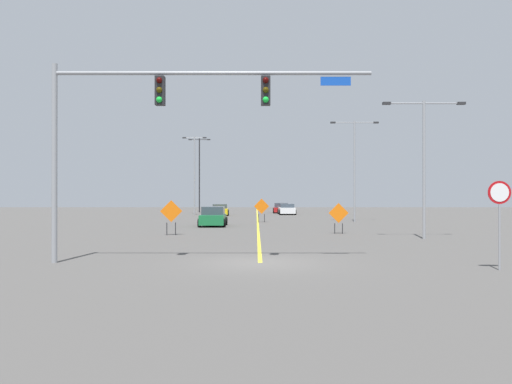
# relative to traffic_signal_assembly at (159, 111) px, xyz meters

# --- Properties ---
(ground) EXTENTS (149.89, 149.89, 0.00)m
(ground) POSITION_rel_traffic_signal_assembly_xyz_m (3.70, 0.01, -5.51)
(ground) COLOR #4C4947
(road_centre_stripe) EXTENTS (0.16, 83.27, 0.01)m
(road_centre_stripe) POSITION_rel_traffic_signal_assembly_xyz_m (3.70, 41.65, -5.50)
(road_centre_stripe) COLOR yellow
(road_centre_stripe) RESTS_ON ground
(traffic_signal_assembly) EXTENTS (11.63, 0.44, 7.24)m
(traffic_signal_assembly) POSITION_rel_traffic_signal_assembly_xyz_m (0.00, 0.00, 0.00)
(traffic_signal_assembly) COLOR gray
(traffic_signal_assembly) RESTS_ON ground
(stop_sign) EXTENTS (0.76, 0.07, 2.93)m
(stop_sign) POSITION_rel_traffic_signal_assembly_xyz_m (11.54, -1.76, -3.45)
(stop_sign) COLOR gray
(stop_sign) RESTS_ON ground
(street_lamp_near_right) EXTENTS (4.30, 0.24, 9.02)m
(street_lamp_near_right) POSITION_rel_traffic_signal_assembly_xyz_m (12.34, 26.43, -0.17)
(street_lamp_near_right) COLOR gray
(street_lamp_near_right) RESTS_ON ground
(street_lamp_far_right) EXTENTS (2.95, 0.24, 9.94)m
(street_lamp_far_right) POSITION_rel_traffic_signal_assembly_xyz_m (-4.05, 48.94, 0.20)
(street_lamp_far_right) COLOR black
(street_lamp_far_right) RESTS_ON ground
(street_lamp_near_left) EXTENTS (2.85, 0.24, 9.32)m
(street_lamp_near_left) POSITION_rel_traffic_signal_assembly_xyz_m (-3.77, 41.28, -0.13)
(street_lamp_near_left) COLOR gray
(street_lamp_near_left) RESTS_ON ground
(street_lamp_mid_left) EXTENTS (4.58, 0.24, 7.68)m
(street_lamp_mid_left) POSITION_rel_traffic_signal_assembly_xyz_m (12.88, 9.57, -0.85)
(street_lamp_mid_left) COLOR gray
(street_lamp_mid_left) RESTS_ON ground
(construction_sign_median_far) EXTENTS (1.31, 0.33, 2.12)m
(construction_sign_median_far) POSITION_rel_traffic_signal_assembly_xyz_m (-1.59, 12.11, -4.15)
(construction_sign_median_far) COLOR orange
(construction_sign_median_far) RESTS_ON ground
(construction_sign_right_shoulder) EXTENTS (1.33, 0.31, 2.09)m
(construction_sign_right_shoulder) POSITION_rel_traffic_signal_assembly_xyz_m (4.04, 25.83, -4.19)
(construction_sign_right_shoulder) COLOR orange
(construction_sign_right_shoulder) RESTS_ON ground
(construction_sign_right_lane) EXTENTS (1.26, 0.06, 1.93)m
(construction_sign_right_lane) POSITION_rel_traffic_signal_assembly_xyz_m (8.74, 13.20, -4.29)
(construction_sign_right_lane) COLOR orange
(construction_sign_right_lane) RESTS_ON ground
(car_white_distant) EXTENTS (2.09, 4.37, 1.30)m
(car_white_distant) POSITION_rel_traffic_signal_assembly_xyz_m (7.27, 42.47, -4.88)
(car_white_distant) COLOR white
(car_white_distant) RESTS_ON ground
(car_green_approaching) EXTENTS (2.09, 3.89, 1.51)m
(car_green_approaching) POSITION_rel_traffic_signal_assembly_xyz_m (0.22, 20.69, -4.80)
(car_green_approaching) COLOR #196B38
(car_green_approaching) RESTS_ON ground
(car_yellow_mid) EXTENTS (2.19, 4.17, 1.31)m
(car_yellow_mid) POSITION_rel_traffic_signal_assembly_xyz_m (-0.62, 39.64, -4.90)
(car_yellow_mid) COLOR gold
(car_yellow_mid) RESTS_ON ground
(car_red_near) EXTENTS (2.24, 3.86, 1.31)m
(car_red_near) POSITION_rel_traffic_signal_assembly_xyz_m (6.83, 47.18, -4.89)
(car_red_near) COLOR red
(car_red_near) RESTS_ON ground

